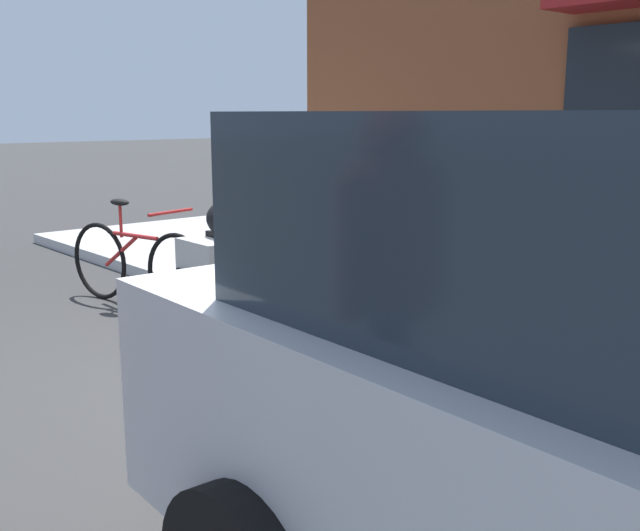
# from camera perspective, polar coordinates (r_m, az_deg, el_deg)

# --- Properties ---
(ground_plane) EXTENTS (80.00, 80.00, 0.00)m
(ground_plane) POSITION_cam_1_polar(r_m,az_deg,el_deg) (4.78, -6.92, -8.94)
(ground_plane) COLOR #323232
(touring_motorcycle) EXTENTS (2.22, 0.65, 1.40)m
(touring_motorcycle) POSITION_cam_1_polar(r_m,az_deg,el_deg) (4.95, -4.53, -0.84)
(touring_motorcycle) COLOR black
(touring_motorcycle) RESTS_ON ground_plane
(parked_bicycle) EXTENTS (1.67, 0.56, 0.94)m
(parked_bicycle) POSITION_cam_1_polar(r_m,az_deg,el_deg) (6.65, -13.94, 0.11)
(parked_bicycle) COLOR black
(parked_bicycle) RESTS_ON ground_plane
(sandwich_board_sign) EXTENTS (0.55, 0.40, 0.88)m
(sandwich_board_sign) POSITION_cam_1_polar(r_m,az_deg,el_deg) (6.70, 4.60, 2.06)
(sandwich_board_sign) COLOR black
(sandwich_board_sign) RESTS_ON sidewalk_curb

